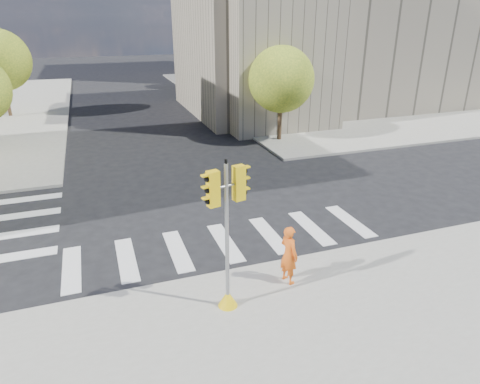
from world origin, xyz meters
The scene contains 10 objects.
ground centered at (0.00, 0.00, 0.00)m, with size 160.00×160.00×0.00m, color black.
sidewalk_far_right centered at (20.00, 26.00, 0.07)m, with size 28.00×40.00×0.15m, color gray.
civic_building centered at (15.59, 19.12, 7.26)m, with size 26.00×16.00×19.39m.
tree_re_near centered at (7.50, 10.00, 4.05)m, with size 4.20×4.20×6.16m.
tree_re_mid centered at (7.50, 22.00, 4.35)m, with size 4.60×4.60×6.66m.
tree_re_far centered at (7.50, 34.00, 3.87)m, with size 4.00×4.00×5.88m.
lamp_near centered at (8.00, 14.00, 4.58)m, with size 0.35×0.18×8.11m.
lamp_far centered at (8.00, 28.00, 4.58)m, with size 0.35×0.18×8.11m.
traffic_signal centered at (-1.22, -5.77, 2.01)m, with size 1.08×0.56×4.41m.
photographer centered at (0.93, -5.23, 1.10)m, with size 0.69×0.45×1.90m, color #E65B15.
Camera 1 is at (-4.24, -15.40, 7.88)m, focal length 32.00 mm.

